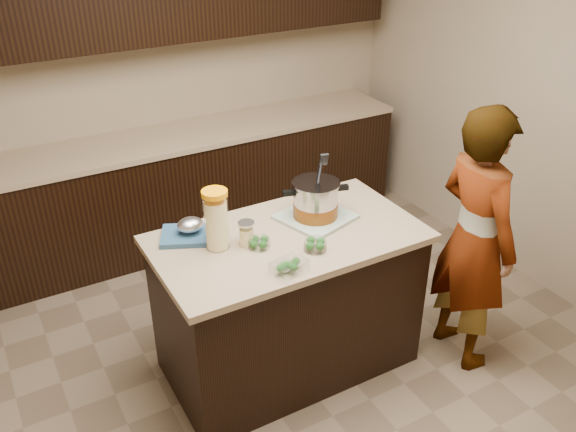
% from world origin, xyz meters
% --- Properties ---
extents(ground_plane, '(4.00, 4.00, 0.00)m').
position_xyz_m(ground_plane, '(0.00, 0.00, 0.00)').
color(ground_plane, brown).
rests_on(ground_plane, ground).
extents(room_shell, '(4.04, 4.04, 2.72)m').
position_xyz_m(room_shell, '(0.00, 0.00, 1.71)').
color(room_shell, tan).
rests_on(room_shell, ground).
extents(back_cabinets, '(3.60, 0.63, 2.33)m').
position_xyz_m(back_cabinets, '(0.00, 1.74, 0.94)').
color(back_cabinets, black).
rests_on(back_cabinets, ground).
extents(island, '(1.46, 0.81, 0.90)m').
position_xyz_m(island, '(0.00, 0.00, 0.45)').
color(island, black).
rests_on(island, ground).
extents(dish_towel, '(0.45, 0.45, 0.02)m').
position_xyz_m(dish_towel, '(0.23, 0.09, 0.91)').
color(dish_towel, '#4F7556').
rests_on(dish_towel, island).
extents(stock_pot, '(0.37, 0.33, 0.38)m').
position_xyz_m(stock_pot, '(0.23, 0.09, 1.01)').
color(stock_pot, '#B7B7BC').
rests_on(stock_pot, dish_towel).
extents(lemonade_pitcher, '(0.16, 0.16, 0.32)m').
position_xyz_m(lemonade_pitcher, '(-0.38, 0.08, 1.05)').
color(lemonade_pitcher, '#F7E497').
rests_on(lemonade_pitcher, island).
extents(mason_jar, '(0.11, 0.11, 0.14)m').
position_xyz_m(mason_jar, '(-0.23, 0.03, 0.96)').
color(mason_jar, '#F7E497').
rests_on(mason_jar, island).
extents(broccoli_tub_left, '(0.13, 0.13, 0.05)m').
position_xyz_m(broccoli_tub_left, '(-0.19, -0.03, 0.92)').
color(broccoli_tub_left, silver).
rests_on(broccoli_tub_left, island).
extents(broccoli_tub_right, '(0.14, 0.14, 0.06)m').
position_xyz_m(broccoli_tub_right, '(0.05, -0.20, 0.93)').
color(broccoli_tub_right, silver).
rests_on(broccoli_tub_right, island).
extents(broccoli_tub_rect, '(0.19, 0.16, 0.06)m').
position_xyz_m(broccoli_tub_rect, '(-0.17, -0.31, 0.93)').
color(broccoli_tub_rect, silver).
rests_on(broccoli_tub_rect, island).
extents(blue_tray, '(0.35, 0.32, 0.11)m').
position_xyz_m(blue_tray, '(-0.47, 0.25, 0.94)').
color(blue_tray, navy).
rests_on(blue_tray, island).
extents(person, '(0.42, 0.61, 1.60)m').
position_xyz_m(person, '(0.98, -0.42, 0.80)').
color(person, gray).
rests_on(person, ground).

